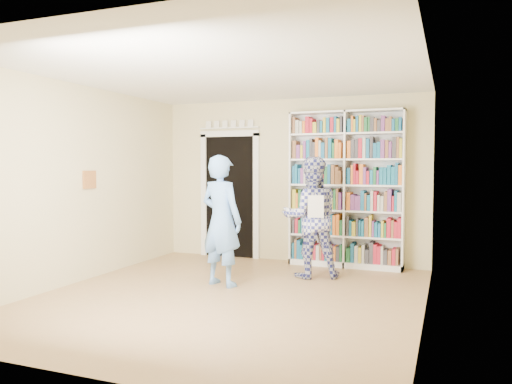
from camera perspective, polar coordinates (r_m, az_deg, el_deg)
floor at (r=6.20m, az=-3.10°, el=-11.87°), size 5.00×5.00×0.00m
ceiling at (r=6.10m, az=-3.17°, el=13.48°), size 5.00×5.00×0.00m
wall_back at (r=8.34m, az=3.96°, el=1.34°), size 4.50×0.00×4.50m
wall_left at (r=7.22m, az=-19.63°, el=0.91°), size 0.00×5.00×5.00m
wall_right at (r=5.47m, az=18.87°, el=0.31°), size 0.00×5.00×5.00m
bookshelf at (r=7.96m, az=10.24°, el=0.40°), size 1.78×0.33×2.45m
doorway at (r=8.72m, az=-3.01°, el=0.29°), size 1.10×0.08×2.43m
wall_art at (r=7.36m, az=-18.50°, el=1.36°), size 0.03×0.25×0.25m
man_blue at (r=6.63m, az=-3.99°, el=-3.28°), size 0.72×0.57×1.73m
man_plaid at (r=7.15m, az=6.33°, el=-2.88°), size 1.03×0.94×1.72m
paper_sheet at (r=6.85m, az=6.84°, el=-1.65°), size 0.21×0.06×0.31m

